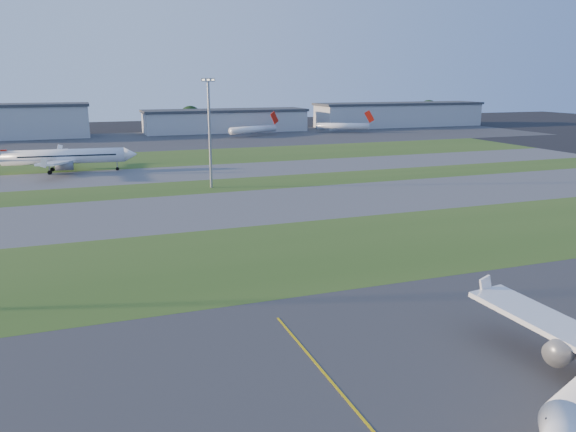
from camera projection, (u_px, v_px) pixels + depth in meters
name	position (u px, v px, depth m)	size (l,w,h in m)	color
grass_strip_a	(194.00, 263.00, 79.58)	(300.00, 34.00, 0.01)	#30501A
taxiway_a	(162.00, 213.00, 109.70)	(300.00, 32.00, 0.01)	#515154
grass_strip_b	(147.00, 190.00, 132.52)	(300.00, 18.00, 0.01)	#30501A
taxiway_b	(138.00, 176.00, 152.60)	(300.00, 26.00, 0.01)	#515154
grass_strip_c	(128.00, 160.00, 182.72)	(300.00, 40.00, 0.01)	#30501A
apron_far	(116.00, 142.00, 237.48)	(400.00, 80.00, 0.01)	#333335
airliner_taxiing	(63.00, 157.00, 156.98)	(40.25, 34.03, 12.56)	white
mini_jet_near	(254.00, 129.00, 258.67)	(27.10, 12.87, 9.48)	white
mini_jet_far	(343.00, 126.00, 277.09)	(27.00, 13.09, 9.48)	white
light_mast_centre	(209.00, 126.00, 132.21)	(3.20, 0.70, 25.80)	gray
hangar_west	(5.00, 121.00, 248.04)	(71.40, 23.00, 15.20)	#ADB0B6
hangar_east	(225.00, 120.00, 281.90)	(81.60, 23.00, 11.20)	#ADB0B6
hangar_far_east	(399.00, 114.00, 315.05)	(96.90, 23.00, 13.20)	#ADB0B6
tree_mid_west	(66.00, 122.00, 266.85)	(9.90, 9.90, 10.80)	black
tree_mid_east	(191.00, 117.00, 289.39)	(11.55, 11.55, 12.60)	black
tree_east	(325.00, 116.00, 312.76)	(10.45, 10.45, 11.40)	black
tree_far_east	(428.00, 111.00, 339.47)	(12.65, 12.65, 13.80)	black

